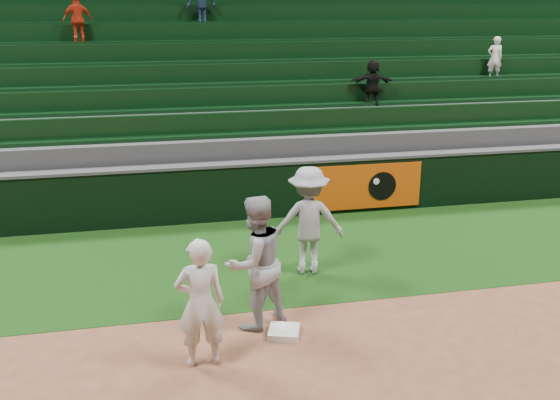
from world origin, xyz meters
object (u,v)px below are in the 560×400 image
(baserunner, at_px, (255,263))
(base_coach, at_px, (308,220))
(first_baseman, at_px, (200,303))
(first_base, at_px, (284,332))

(baserunner, relative_size, base_coach, 1.05)
(baserunner, bearing_deg, first_baseman, 19.21)
(first_base, height_order, baserunner, baserunner)
(first_base, height_order, first_baseman, first_baseman)
(first_baseman, bearing_deg, first_base, -159.89)
(first_base, bearing_deg, baserunner, 132.06)
(baserunner, xyz_separation_m, base_coach, (1.20, 1.66, -0.03))
(base_coach, bearing_deg, baserunner, 62.17)
(first_base, relative_size, first_baseman, 0.24)
(first_baseman, relative_size, base_coach, 0.93)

